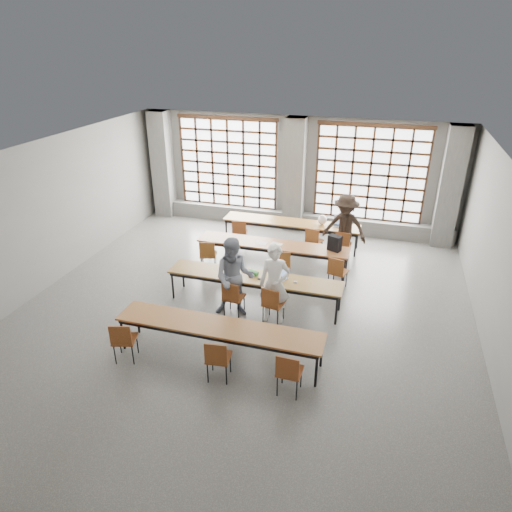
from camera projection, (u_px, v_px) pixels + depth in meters
The scene contains 40 objects.
floor at pixel (243, 312), 10.33m from camera, with size 11.00×11.00×0.00m, color #50504E.
ceiling at pixel (241, 158), 8.80m from camera, with size 11.00×11.00×0.00m, color silver.
wall_back at pixel (297, 173), 14.31m from camera, with size 10.00×10.00×0.00m, color slate.
wall_front at pixel (81, 443), 4.82m from camera, with size 10.00×10.00×0.00m, color slate.
wall_left at pixel (43, 217), 10.85m from camera, with size 11.00×11.00×0.00m, color slate.
wall_right at pixel (503, 273), 8.29m from camera, with size 11.00×11.00×0.00m, color slate.
column_left at pixel (163, 165), 15.22m from camera, with size 0.60×0.55×3.50m, color #5B5C59.
column_mid at pixel (295, 175), 14.07m from camera, with size 0.60×0.55×3.50m, color #5B5C59.
column_right at pixel (450, 188), 12.92m from camera, with size 0.60×0.55×3.50m, color #5B5C59.
window_left at pixel (228, 164), 14.75m from camera, with size 3.32×0.12×3.00m.
window_right at pixel (370, 175), 13.60m from camera, with size 3.32×0.12×3.00m.
sill_ledge at pixel (293, 220), 14.79m from camera, with size 9.80×0.35×0.50m, color #5B5C59.
desk_row_a at pixel (291, 224), 13.35m from camera, with size 4.00×0.70×0.73m.
desk_row_b at pixel (273, 246), 11.95m from camera, with size 4.00×0.70×0.73m.
desk_row_c at pixel (254, 279), 10.33m from camera, with size 4.00×0.70×0.73m.
desk_row_d at pixel (219, 329), 8.58m from camera, with size 4.00×0.70×0.73m.
chair_back_left at pixel (240, 231), 13.22m from camera, with size 0.50×0.50×0.88m.
chair_back_mid at pixel (313, 239), 12.67m from camera, with size 0.50×0.51×0.88m.
chair_back_right at pixel (343, 243), 12.46m from camera, with size 0.45×0.45×0.88m.
chair_mid_left at pixel (208, 253), 11.87m from camera, with size 0.52×0.52×0.88m.
chair_mid_centre at pixel (282, 263), 11.36m from camera, with size 0.50×0.50×0.88m.
chair_mid_right at pixel (337, 270), 11.01m from camera, with size 0.52×0.52×0.88m.
chair_front_left at pixel (233, 295), 9.92m from camera, with size 0.45×0.45×0.88m.
chair_front_right at pixel (272, 302), 9.70m from camera, with size 0.48×0.49×0.88m.
chair_near_left at pixel (123, 338), 8.53m from camera, with size 0.52×0.52×0.88m.
chair_near_mid at pixel (218, 356), 8.04m from camera, with size 0.47×0.47×0.88m.
chair_near_right at pixel (289, 370), 7.71m from camera, with size 0.43×0.44×0.88m.
student_male at pixel (275, 284), 9.65m from camera, with size 0.66×0.43×1.80m, color white.
student_female at pixel (234, 278), 9.87m from camera, with size 0.89×0.69×1.83m, color #19294D.
student_back at pixel (345, 228), 12.40m from camera, with size 1.20×0.69×1.86m, color black.
laptop_front at pixel (280, 275), 10.22m from camera, with size 0.45×0.43×0.26m.
laptop_back at pixel (338, 223), 13.04m from camera, with size 0.42×0.38×0.26m.
mouse at pixel (295, 282), 10.04m from camera, with size 0.10×0.06×0.04m, color silver.
green_box at pixel (253, 273), 10.37m from camera, with size 0.25×0.09×0.09m, color #2B8332.
phone at pixel (261, 279), 10.17m from camera, with size 0.13×0.06×0.01m, color black.
paper_sheet_b at pixel (261, 243), 11.96m from camera, with size 0.30×0.21×0.00m, color white.
paper_sheet_c at pixel (276, 244), 11.90m from camera, with size 0.30×0.21×0.00m, color silver.
backpack at pixel (335, 243), 11.47m from camera, with size 0.32×0.20×0.40m, color black.
plastic_bag at pixel (322, 220), 13.08m from camera, with size 0.26×0.21×0.29m, color white.
red_pouch at pixel (125, 337), 8.61m from camera, with size 0.20×0.08×0.06m, color #AE1530.
Camera 1 is at (2.77, -8.30, 5.63)m, focal length 32.00 mm.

